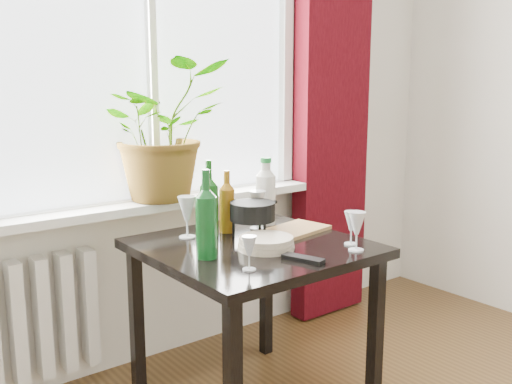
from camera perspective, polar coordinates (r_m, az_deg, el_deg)
window at (r=2.81m, az=-10.65°, el=14.80°), size 1.72×0.08×1.62m
windowsill at (r=2.80m, az=-9.44°, el=-1.09°), size 1.72×0.20×0.04m
curtain at (r=3.39m, az=7.63°, el=9.03°), size 0.50×0.12×2.56m
radiator at (r=2.70m, az=-23.90°, el=-12.21°), size 0.80×0.10×0.55m
table at (r=2.41m, az=-0.32°, el=-7.27°), size 0.85×0.85×0.74m
potted_plant at (r=2.76m, az=-9.31°, el=6.16°), size 0.61×0.53×0.67m
wine_bottle_left at (r=2.15m, az=-5.00°, el=-2.13°), size 0.09×0.09×0.35m
wine_bottle_right at (r=2.47m, az=-4.71°, el=-0.59°), size 0.10×0.10×0.34m
bottle_amber at (r=2.53m, az=-2.92°, el=-0.87°), size 0.09×0.09×0.29m
cleaning_bottle at (r=2.67m, az=0.97°, el=0.19°), size 0.11×0.11×0.33m
wineglass_front_right at (r=2.29m, az=10.03°, el=-3.86°), size 0.09×0.09×0.16m
wineglass_far_right at (r=2.37m, az=9.50°, el=-3.55°), size 0.06×0.06×0.14m
wineglass_back_center at (r=2.59m, az=0.13°, el=-1.76°), size 0.10×0.10×0.18m
wineglass_back_left at (r=2.46m, az=-6.92°, el=-2.46°), size 0.08×0.08×0.19m
wineglass_front_left at (r=2.03m, az=-0.69°, el=-6.12°), size 0.06×0.06×0.13m
plate_stack at (r=2.30m, az=1.02°, el=-5.12°), size 0.29×0.29×0.05m
fondue_pot at (r=2.47m, az=-0.34°, el=-2.75°), size 0.27×0.25×0.15m
tv_remote at (r=2.15m, az=4.72°, el=-6.68°), size 0.10×0.17×0.02m
cutting_board at (r=2.57m, az=3.94°, el=-3.78°), size 0.33×0.24×0.02m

